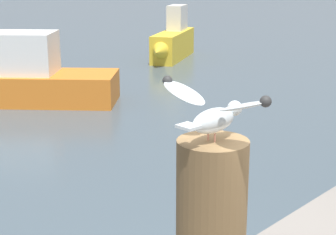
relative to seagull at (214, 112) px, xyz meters
The scene contains 2 objects.
seagull is the anchor object (origin of this frame).
boat_yellow 16.56m from the seagull, 42.94° to the left, with size 3.49×2.27×1.77m.
Camera 1 is at (-2.82, -1.63, 3.12)m, focal length 58.81 mm.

